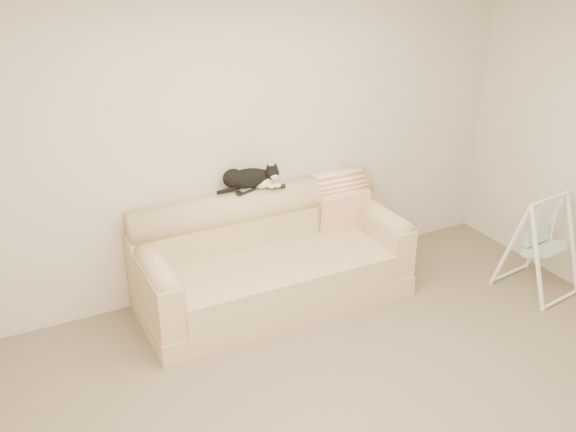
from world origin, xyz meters
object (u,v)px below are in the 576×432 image
object	(u,v)px
remote_b	(275,186)
baby_swing	(541,243)
sofa	(270,260)
tuxedo_cat	(249,178)
remote_a	(246,191)

from	to	relation	value
remote_b	baby_swing	world-z (taller)	remote_b
sofa	tuxedo_cat	world-z (taller)	tuxedo_cat
tuxedo_cat	remote_b	bearing A→B (deg)	-10.32
sofa	tuxedo_cat	size ratio (longest dim) A/B	4.08
tuxedo_cat	baby_swing	size ratio (longest dim) A/B	0.62
sofa	remote_b	size ratio (longest dim) A/B	12.75
sofa	tuxedo_cat	xyz separation A→B (m)	(-0.06, 0.26, 0.65)
sofa	remote_a	bearing A→B (deg)	115.41
remote_a	tuxedo_cat	size ratio (longest dim) A/B	0.35
remote_b	tuxedo_cat	size ratio (longest dim) A/B	0.32
remote_b	tuxedo_cat	world-z (taller)	tuxedo_cat
baby_swing	tuxedo_cat	bearing A→B (deg)	151.85
sofa	tuxedo_cat	bearing A→B (deg)	102.75
remote_a	baby_swing	size ratio (longest dim) A/B	0.21
sofa	remote_a	world-z (taller)	remote_a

